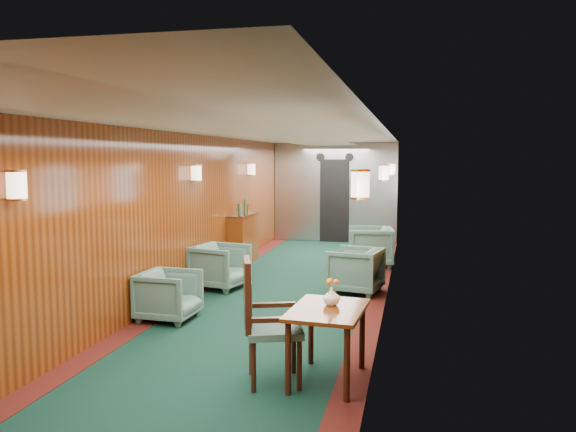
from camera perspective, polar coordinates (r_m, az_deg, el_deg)
The scene contains 12 objects.
room at distance 7.83m, azimuth -1.10°, elevation 3.03°, with size 12.00×12.10×2.40m.
bulkhead at distance 13.66m, azimuth 4.79°, elevation 2.34°, with size 2.98×0.17×2.39m.
windows_right at distance 7.87m, azimuth 9.93°, elevation 1.61°, with size 0.02×8.60×0.80m.
wall_sconces at distance 8.37m, azimuth -0.18°, elevation 4.28°, with size 2.97×7.97×0.25m.
dining_table at distance 5.16m, azimuth 4.03°, elevation -10.49°, with size 0.70×0.95×0.68m.
side_chair at distance 5.10m, azimuth -2.62°, elevation -10.13°, with size 0.63×0.65×1.14m.
credenza at distance 10.87m, azimuth -4.60°, elevation -2.25°, with size 0.34×1.07×1.24m.
flower_vase at distance 5.22m, azimuth 4.44°, elevation -8.14°, with size 0.16×0.16×0.16m, color white.
armchair_left_near at distance 7.26m, azimuth -12.01°, elevation -7.89°, with size 0.67×0.69×0.63m, color #1C433A.
armchair_left_far at distance 8.84m, azimuth -6.91°, elevation -5.09°, with size 0.74×0.76×0.69m, color #1C433A.
armchair_right_near at distance 8.55m, azimuth 6.82°, elevation -5.49°, with size 0.73×0.76×0.69m, color #1C433A.
armchair_right_far at distance 10.66m, azimuth 8.35°, elevation -3.08°, with size 0.80×0.82×0.75m, color #1C433A.
Camera 1 is at (1.85, -7.59, 2.03)m, focal length 35.00 mm.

